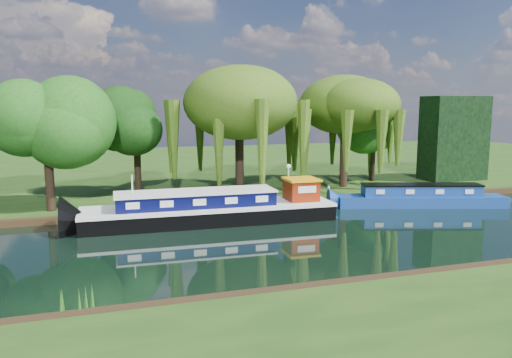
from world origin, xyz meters
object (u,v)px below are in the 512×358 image
object	(u,v)px
red_dinghy	(98,231)
white_cruiser	(458,205)
dutch_barge	(212,209)
narrowboat	(421,198)

from	to	relation	value
red_dinghy	white_cruiser	bearing A→B (deg)	-82.66
dutch_barge	narrowboat	bearing A→B (deg)	2.49
dutch_barge	red_dinghy	distance (m)	7.24
dutch_barge	red_dinghy	world-z (taller)	dutch_barge
narrowboat	red_dinghy	distance (m)	23.43
red_dinghy	white_cruiser	world-z (taller)	white_cruiser
dutch_barge	narrowboat	xyz separation A→B (m)	(16.24, 0.15, -0.20)
narrowboat	red_dinghy	world-z (taller)	narrowboat
dutch_barge	white_cruiser	bearing A→B (deg)	0.62
narrowboat	white_cruiser	xyz separation A→B (m)	(2.95, -0.60, -0.66)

